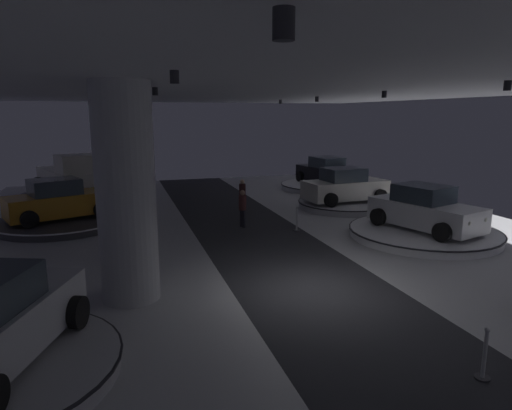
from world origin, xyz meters
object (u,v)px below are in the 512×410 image
object	(u,v)px
display_platform_mid_right	(424,233)
display_platform_deep_right	(325,186)
pickup_truck_deep_left	(71,178)
display_car_far_right	(345,186)
display_platform_far_right	(345,204)
display_car_mid_right	(425,210)
visitor_walking_near	(242,193)
display_platform_far_left	(61,221)
display_car_deep_right	(325,172)
visitor_walking_far	(243,206)
display_car_far_left	(59,201)
column_left	(126,194)
display_platform_deep_left	(70,196)

from	to	relation	value
display_platform_mid_right	display_platform_deep_right	xyz separation A→B (m)	(1.42, 11.68, -0.00)
pickup_truck_deep_left	display_car_far_right	bearing A→B (deg)	-25.01
display_car_far_right	display_platform_far_right	bearing A→B (deg)	4.91
display_car_mid_right	visitor_walking_near	distance (m)	8.53
display_platform_far_left	display_platform_deep_right	bearing A→B (deg)	20.00
display_car_far_right	display_platform_deep_right	world-z (taller)	display_car_far_right
visitor_walking_near	display_platform_far_left	bearing A→B (deg)	-177.36
display_car_deep_right	visitor_walking_far	distance (m)	11.13
display_car_mid_right	pickup_truck_deep_left	xyz separation A→B (m)	(-13.70, 12.13, 0.16)
display_car_far_right	pickup_truck_deep_left	xyz separation A→B (m)	(-13.42, 6.26, 0.14)
display_platform_deep_right	pickup_truck_deep_left	xyz separation A→B (m)	(-15.12, 0.47, 1.07)
display_car_far_right	display_car_mid_right	bearing A→B (deg)	-87.30
display_car_far_left	column_left	bearing A→B (deg)	-73.36
display_car_far_left	display_platform_far_left	bearing A→B (deg)	21.50
display_platform_far_left	display_car_mid_right	bearing A→B (deg)	-24.36
display_car_far_right	pickup_truck_deep_left	size ratio (longest dim) A/B	0.76
display_platform_far_right	pickup_truck_deep_left	size ratio (longest dim) A/B	0.83
display_platform_deep_right	visitor_walking_near	size ratio (longest dim) A/B	3.54
column_left	display_car_mid_right	distance (m)	11.46
display_platform_mid_right	visitor_walking_far	distance (m)	7.28
display_platform_mid_right	display_platform_far_right	world-z (taller)	display_platform_far_right
display_platform_mid_right	display_platform_far_right	size ratio (longest dim) A/B	1.21
column_left	visitor_walking_far	size ratio (longest dim) A/B	3.46
column_left	display_platform_far_left	xyz separation A→B (m)	(-2.62, 8.88, -2.57)
display_platform_deep_right	display_car_deep_right	xyz separation A→B (m)	(0.01, -0.03, 0.91)
display_car_mid_right	pickup_truck_deep_left	distance (m)	18.29
display_platform_mid_right	display_car_deep_right	world-z (taller)	display_car_deep_right
display_platform_far_right	display_car_far_left	bearing A→B (deg)	178.74
display_car_far_left	display_platform_deep_right	bearing A→B (deg)	20.01
display_platform_deep_right	visitor_walking_near	distance (m)	8.60
pickup_truck_deep_left	visitor_walking_far	world-z (taller)	pickup_truck_deep_left
column_left	display_platform_far_right	distance (m)	14.00
display_platform_deep_right	display_platform_far_left	size ratio (longest dim) A/B	1.04
column_left	display_car_deep_right	xyz separation A→B (m)	(12.44, 14.33, -1.66)
visitor_walking_near	display_platform_deep_left	bearing A→B (deg)	144.88
column_left	pickup_truck_deep_left	size ratio (longest dim) A/B	0.96
display_platform_deep_left	display_car_far_left	distance (m)	6.33
display_car_mid_right	pickup_truck_deep_left	size ratio (longest dim) A/B	0.80
column_left	display_platform_mid_right	world-z (taller)	column_left
display_car_mid_right	display_platform_deep_left	xyz separation A→B (m)	(-13.81, 12.42, -0.91)
visitor_walking_far	display_platform_far_left	bearing A→B (deg)	160.61
display_platform_mid_right	pickup_truck_deep_left	size ratio (longest dim) A/B	1.00
display_platform_mid_right	display_platform_far_left	distance (m)	14.98
display_platform_mid_right	display_platform_deep_right	distance (m)	11.77
display_platform_far_right	visitor_walking_far	xyz separation A→B (m)	(-6.02, -2.28, 0.71)
display_car_deep_right	display_car_far_left	bearing A→B (deg)	-160.10
display_platform_far_right	display_platform_deep_right	distance (m)	6.02
display_car_mid_right	display_car_far_left	distance (m)	14.98
display_platform_deep_left	pickup_truck_deep_left	distance (m)	1.12
display_platform_deep_right	column_left	bearing A→B (deg)	-130.88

